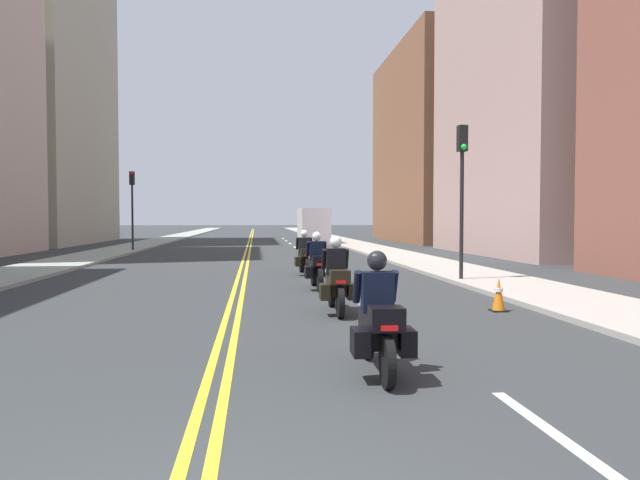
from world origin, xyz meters
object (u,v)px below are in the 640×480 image
(motorcycle_0, at_px, (378,323))
(motorcycle_3, at_px, (305,257))
(motorcycle_2, at_px, (317,266))
(traffic_light_far, at_px, (132,196))
(traffic_cone_0, at_px, (499,295))
(traffic_light_near, at_px, (462,175))
(parked_truck, at_px, (313,228))
(motorcycle_1, at_px, (336,282))

(motorcycle_0, xyz_separation_m, motorcycle_3, (0.18, 13.57, -0.01))
(motorcycle_2, bearing_deg, traffic_light_far, 113.77)
(motorcycle_3, bearing_deg, motorcycle_2, -92.16)
(traffic_cone_0, bearing_deg, traffic_light_near, 78.19)
(motorcycle_2, xyz_separation_m, traffic_light_near, (4.64, 1.20, 2.69))
(traffic_cone_0, bearing_deg, motorcycle_2, 128.16)
(traffic_light_far, height_order, parked_truck, traffic_light_far)
(motorcycle_0, xyz_separation_m, traffic_light_far, (-8.88, 29.05, 2.67))
(parked_truck, bearing_deg, traffic_cone_0, -88.98)
(motorcycle_1, distance_m, motorcycle_2, 4.29)
(traffic_light_far, bearing_deg, motorcycle_0, -72.99)
(traffic_cone_0, xyz_separation_m, traffic_light_far, (-12.53, 24.24, 2.97))
(motorcycle_3, bearing_deg, motorcycle_0, -92.86)
(motorcycle_0, xyz_separation_m, motorcycle_1, (0.14, 4.93, 0.00))
(traffic_light_far, distance_m, parked_truck, 16.25)
(traffic_cone_0, distance_m, parked_truck, 35.13)
(motorcycle_0, height_order, motorcycle_1, motorcycle_1)
(motorcycle_1, xyz_separation_m, motorcycle_2, (0.04, 4.29, -0.01))
(motorcycle_3, distance_m, parked_truck, 26.50)
(motorcycle_0, relative_size, traffic_cone_0, 2.91)
(motorcycle_0, relative_size, traffic_light_far, 0.44)
(motorcycle_2, relative_size, traffic_cone_0, 3.00)
(motorcycle_2, height_order, traffic_cone_0, motorcycle_2)
(traffic_light_near, bearing_deg, motorcycle_0, -114.83)
(motorcycle_2, distance_m, parked_truck, 30.83)
(motorcycle_2, distance_m, traffic_light_far, 21.96)
(traffic_cone_0, bearing_deg, parked_truck, 91.02)
(motorcycle_2, bearing_deg, traffic_light_near, 13.71)
(motorcycle_0, bearing_deg, motorcycle_2, 90.69)
(motorcycle_1, xyz_separation_m, traffic_cone_0, (3.51, -0.12, -0.30))
(traffic_cone_0, distance_m, traffic_light_near, 6.47)
(motorcycle_1, relative_size, motorcycle_2, 1.03)
(motorcycle_0, distance_m, traffic_cone_0, 6.04)
(parked_truck, bearing_deg, traffic_light_far, -137.60)
(motorcycle_2, xyz_separation_m, motorcycle_3, (0.00, 4.35, -0.01))
(motorcycle_2, distance_m, traffic_light_near, 5.50)
(traffic_light_near, bearing_deg, traffic_cone_0, -101.81)
(motorcycle_0, distance_m, traffic_light_near, 11.79)
(parked_truck, bearing_deg, traffic_light_near, -86.51)
(motorcycle_1, xyz_separation_m, traffic_light_near, (4.68, 5.49, 2.68))
(traffic_light_near, bearing_deg, motorcycle_1, -130.45)
(motorcycle_2, relative_size, motorcycle_3, 0.96)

